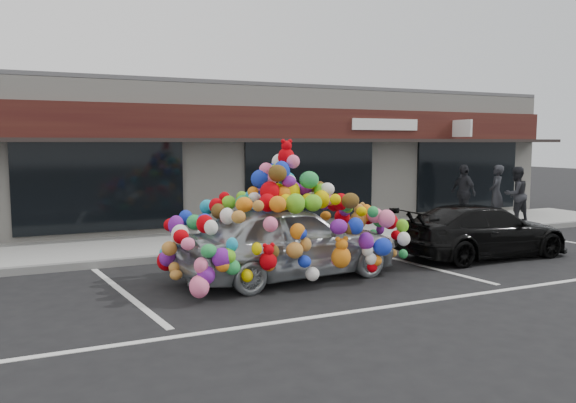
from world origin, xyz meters
name	(u,v)px	position (x,y,z in m)	size (l,w,h in m)	color
ground	(298,278)	(0.00, 0.00, 0.00)	(90.00, 90.00, 0.00)	black
shop_building	(188,156)	(0.00, 8.44, 2.16)	(24.00, 7.20, 4.31)	beige
sidewalk	(232,241)	(0.00, 4.00, 0.07)	(26.00, 3.00, 0.15)	#9B9B95
kerb	(252,251)	(0.00, 2.50, 0.07)	(26.00, 0.18, 0.16)	slate
parking_stripe_left	(125,294)	(-3.20, 0.20, 0.00)	(0.12, 4.40, 0.01)	silver
parking_stripe_mid	(412,263)	(2.80, 0.20, 0.00)	(0.12, 4.40, 0.01)	silver
lane_line	(463,296)	(2.00, -2.30, 0.00)	(14.00, 0.12, 0.01)	silver
toy_car	(287,231)	(-0.18, 0.10, 0.90)	(3.10, 4.72, 2.66)	#ADB2B8
black_sedan	(483,231)	(4.65, 0.09, 0.60)	(4.12, 1.67, 1.19)	black
pedestrian_a	(496,193)	(8.61, 3.73, 1.02)	(0.64, 0.42, 1.74)	#25242A
pedestrian_b	(516,194)	(8.90, 3.22, 1.00)	(0.83, 0.65, 1.71)	black
pedestrian_c	(463,193)	(7.62, 4.11, 1.03)	(0.43, 1.04, 1.77)	#29262C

